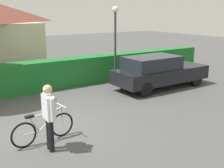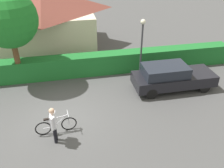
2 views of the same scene
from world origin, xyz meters
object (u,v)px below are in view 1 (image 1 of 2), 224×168
parked_car_near (158,71)px  bicycle (44,128)px  person_rider (49,113)px  street_lamp (115,34)px

parked_car_near → bicycle: bearing=-159.1°
bicycle → person_rider: (-0.04, -0.54, 0.60)m
parked_car_near → bicycle: parked_car_near is taller
parked_car_near → street_lamp: bearing=130.5°
bicycle → street_lamp: bearing=38.2°
parked_car_near → street_lamp: 2.53m
bicycle → parked_car_near: bearing=20.9°
parked_car_near → bicycle: 6.61m
parked_car_near → person_rider: bearing=-155.0°
parked_car_near → bicycle: size_ratio=2.53×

